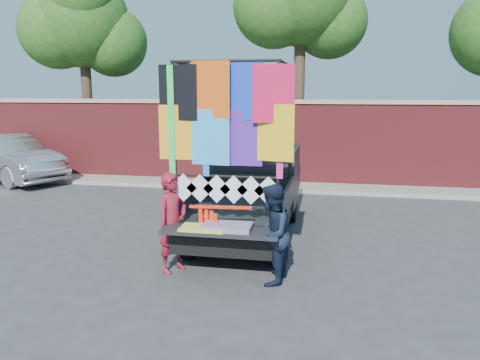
% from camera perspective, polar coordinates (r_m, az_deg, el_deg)
% --- Properties ---
extents(ground, '(90.00, 90.00, 0.00)m').
position_cam_1_polar(ground, '(8.16, -4.40, -9.87)').
color(ground, '#38383A').
rests_on(ground, ground).
extents(brick_wall, '(30.00, 0.45, 2.61)m').
position_cam_1_polar(brick_wall, '(14.58, 2.80, 4.73)').
color(brick_wall, maroon).
rests_on(brick_wall, ground).
extents(curb, '(30.00, 1.20, 0.12)m').
position_cam_1_polar(curb, '(14.09, 2.35, -0.69)').
color(curb, gray).
rests_on(curb, ground).
extents(tree_left, '(4.20, 3.30, 7.05)m').
position_cam_1_polar(tree_left, '(17.81, -18.69, 17.53)').
color(tree_left, '#38281C').
rests_on(tree_left, ground).
extents(pickup_truck, '(2.11, 5.30, 3.34)m').
position_cam_1_polar(pickup_truck, '(9.90, 1.54, -1.04)').
color(pickup_truck, black).
rests_on(pickup_truck, ground).
extents(sedan, '(4.77, 3.34, 1.49)m').
position_cam_1_polar(sedan, '(16.79, -26.44, 2.42)').
color(sedan, silver).
rests_on(sedan, ground).
extents(woman, '(0.62, 0.70, 1.62)m').
position_cam_1_polar(woman, '(7.58, -8.19, -5.15)').
color(woman, maroon).
rests_on(woman, ground).
extents(man, '(0.67, 0.81, 1.53)m').
position_cam_1_polar(man, '(7.07, 3.85, -6.61)').
color(man, '#131D30').
rests_on(man, ground).
extents(streamer_bundle, '(0.97, 0.14, 0.66)m').
position_cam_1_polar(streamer_bundle, '(7.26, -3.24, -4.80)').
color(streamer_bundle, '#FF290D').
rests_on(streamer_bundle, ground).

